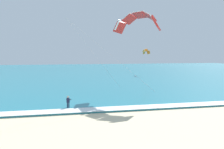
% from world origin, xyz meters
% --- Properties ---
extents(sea, '(200.00, 120.00, 0.20)m').
position_xyz_m(sea, '(0.00, 74.73, 0.10)').
color(sea, teal).
rests_on(sea, ground).
extents(surf_foam, '(200.00, 2.18, 0.04)m').
position_xyz_m(surf_foam, '(0.00, 15.73, 0.22)').
color(surf_foam, white).
rests_on(surf_foam, sea).
extents(surfboard, '(1.00, 1.45, 0.09)m').
position_xyz_m(surfboard, '(-4.56, 17.42, 0.03)').
color(surfboard, yellow).
rests_on(surfboard, ground).
extents(kitesurfer, '(0.66, 0.66, 1.69)m').
position_xyz_m(kitesurfer, '(-4.55, 17.44, 0.94)').
color(kitesurfer, '#191E38').
rests_on(kitesurfer, ground).
extents(kite_primary, '(14.14, 10.48, 12.52)m').
position_xyz_m(kite_primary, '(6.83, 24.46, 12.31)').
color(kite_primary, red).
extents(kite_distant, '(1.32, 5.00, 1.79)m').
position_xyz_m(kite_distant, '(21.09, 59.33, 7.74)').
color(kite_distant, orange).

